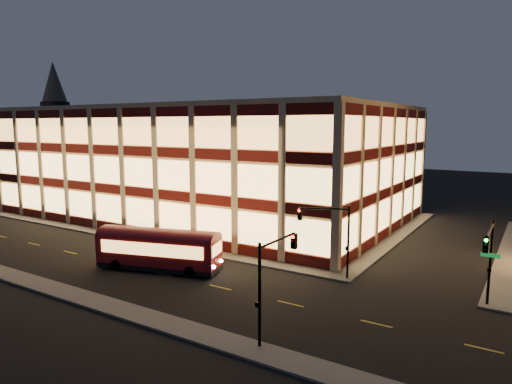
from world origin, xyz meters
The scene contains 12 objects.
ground centered at (0.00, 0.00, 0.00)m, with size 200.00×200.00×0.00m, color black.
sidewalk_office_south centered at (-3.00, 1.00, 0.07)m, with size 54.00×2.00×0.15m, color #514F4C.
sidewalk_office_east centered at (23.00, 17.00, 0.07)m, with size 2.00×30.00×0.15m, color #514F4C.
sidewalk_tower_west centered at (34.00, 17.00, 0.07)m, with size 2.00×30.00×0.15m, color #514F4C.
sidewalk_near centered at (0.00, -13.00, 0.07)m, with size 100.00×2.00×0.15m, color #514F4C.
office_building centered at (-2.91, 16.91, 7.25)m, with size 50.45×30.45×14.50m.
church_tower centered at (-70.00, 40.00, 9.00)m, with size 5.00×5.00×18.00m, color #2D2621.
church_spire centered at (-70.00, 40.00, 23.00)m, with size 6.00×6.00×10.00m, color #4C473F.
traffic_signal_far centered at (22.21, 0.24, 4.11)m, with size 3.79×1.87×6.00m.
traffic_signal_right centered at (33.50, -0.62, 4.10)m, with size 1.20×4.37×6.00m.
traffic_signal_near centered at (23.50, -11.03, 4.13)m, with size 0.32×4.45×6.00m.
trolley_bus centered at (8.98, -5.26, 1.98)m, with size 10.84×5.47×3.56m.
Camera 1 is at (35.88, -32.60, 12.21)m, focal length 32.00 mm.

